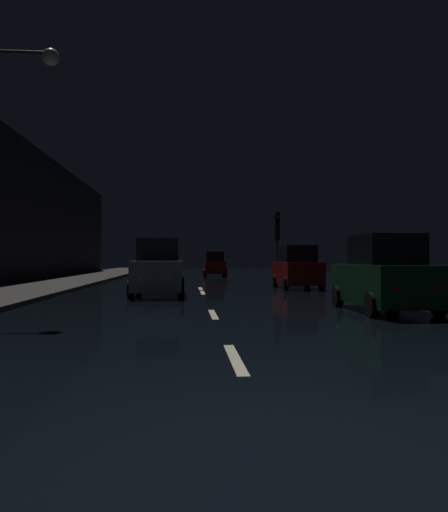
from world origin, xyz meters
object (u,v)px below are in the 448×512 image
(car_distant_taillights, at_px, (214,265))
(car_approaching_headlights, at_px, (158,270))
(car_parked_right_near, at_px, (384,276))
(streetlamp_overhead, at_px, (14,136))
(car_parked_right_far, at_px, (297,269))
(traffic_light_far_right, at_px, (277,231))

(car_distant_taillights, bearing_deg, car_approaching_headlights, 170.99)
(car_approaching_headlights, distance_m, car_parked_right_near, 9.00)
(streetlamp_overhead, bearing_deg, car_parked_right_far, 46.88)
(traffic_light_far_right, xyz_separation_m, streetlamp_overhead, (-10.50, -20.09, 1.34))
(streetlamp_overhead, relative_size, car_approaching_headlights, 1.60)
(car_parked_right_near, bearing_deg, streetlamp_overhead, 88.42)
(car_approaching_headlights, distance_m, car_distant_taillights, 21.33)
(traffic_light_far_right, distance_m, car_approaching_headlights, 15.83)
(streetlamp_overhead, height_order, car_parked_right_near, streetlamp_overhead)
(car_approaching_headlights, bearing_deg, car_parked_right_far, 123.71)
(car_distant_taillights, height_order, car_parked_right_far, car_parked_right_far)
(car_approaching_headlights, bearing_deg, car_distant_taillights, 170.99)
(car_approaching_headlights, bearing_deg, streetlamp_overhead, -28.81)
(streetlamp_overhead, xyz_separation_m, car_parked_right_far, (9.70, 10.35, -3.65))
(car_parked_right_far, height_order, car_parked_right_near, car_parked_right_near)
(traffic_light_far_right, bearing_deg, car_distant_taillights, -155.92)
(streetlamp_overhead, height_order, car_distant_taillights, streetlamp_overhead)
(streetlamp_overhead, relative_size, car_distant_taillights, 1.77)
(car_parked_right_far, distance_m, car_parked_right_near, 10.62)
(car_distant_taillights, distance_m, car_parked_right_near, 27.63)
(car_parked_right_far, xyz_separation_m, car_parked_right_near, (0.00, -10.62, 0.00))
(streetlamp_overhead, distance_m, car_parked_right_near, 10.36)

